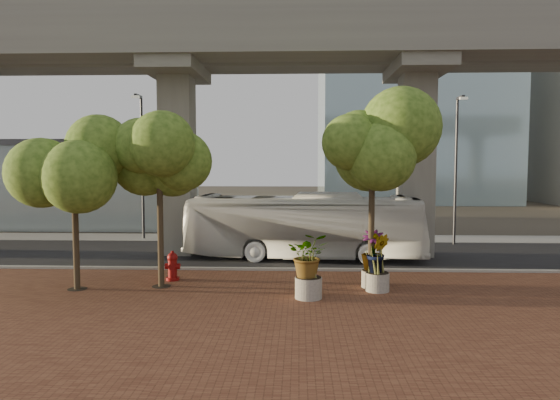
{
  "coord_description": "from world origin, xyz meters",
  "views": [
    {
      "loc": [
        0.16,
        -23.18,
        4.64
      ],
      "look_at": [
        -0.74,
        0.5,
        2.92
      ],
      "focal_mm": 32.0,
      "sensor_mm": 36.0,
      "label": 1
    }
  ],
  "objects": [
    {
      "name": "streetlamp_west",
      "position": [
        -9.38,
        6.82,
        5.07
      ],
      "size": [
        0.43,
        1.26,
        8.69
      ],
      "color": "#2A2A2E",
      "rests_on": "ground"
    },
    {
      "name": "streetlamp_east",
      "position": [
        9.07,
        5.39,
        4.86
      ],
      "size": [
        0.41,
        1.21,
        8.32
      ],
      "color": "#2C2D31",
      "rests_on": "ground"
    },
    {
      "name": "asphalt_road",
      "position": [
        0.0,
        2.0,
        0.02
      ],
      "size": [
        90.0,
        8.0,
        0.04
      ],
      "primitive_type": "cube",
      "color": "black",
      "rests_on": "ground"
    },
    {
      "name": "transit_viaduct",
      "position": [
        0.0,
        2.0,
        7.29
      ],
      "size": [
        72.0,
        5.6,
        12.4
      ],
      "color": "gray",
      "rests_on": "ground"
    },
    {
      "name": "street_tree_near_east",
      "position": [
        2.83,
        -4.89,
        4.99
      ],
      "size": [
        4.39,
        4.39,
        6.94
      ],
      "color": "#3F3224",
      "rests_on": "ground"
    },
    {
      "name": "street_tree_near_west",
      "position": [
        -4.98,
        -4.99,
        4.86
      ],
      "size": [
        3.75,
        3.75,
        6.53
      ],
      "color": "#3F3224",
      "rests_on": "ground"
    },
    {
      "name": "planter_left",
      "position": [
        3.0,
        -5.36,
        1.33
      ],
      "size": [
        1.9,
        1.9,
        2.09
      ],
      "color": "#B0A89F",
      "rests_on": "ground"
    },
    {
      "name": "fire_hydrant",
      "position": [
        -4.8,
        -3.98,
        0.62
      ],
      "size": [
        0.58,
        0.52,
        1.16
      ],
      "color": "maroon",
      "rests_on": "ground"
    },
    {
      "name": "planter_front",
      "position": [
        0.5,
        -6.43,
        1.43
      ],
      "size": [
        2.05,
        2.05,
        2.26
      ],
      "color": "gray",
      "rests_on": "ground"
    },
    {
      "name": "station_pavilion",
      "position": [
        -20.0,
        16.0,
        3.22
      ],
      "size": [
        23.0,
        13.0,
        6.3
      ],
      "color": "#ABBFC4",
      "rests_on": "ground"
    },
    {
      "name": "far_sidewalk",
      "position": [
        0.0,
        7.5,
        0.03
      ],
      "size": [
        90.0,
        3.0,
        0.06
      ],
      "primitive_type": "cube",
      "color": "#A29F97",
      "rests_on": "ground"
    },
    {
      "name": "planter_right",
      "position": [
        2.9,
        -4.86,
        1.35
      ],
      "size": [
        2.0,
        2.0,
        2.13
      ],
      "color": "#ABA39A",
      "rests_on": "ground"
    },
    {
      "name": "ground",
      "position": [
        0.0,
        0.0,
        0.0
      ],
      "size": [
        160.0,
        160.0,
        0.0
      ],
      "primitive_type": "plane",
      "color": "#353027",
      "rests_on": "ground"
    },
    {
      "name": "transit_bus",
      "position": [
        0.43,
        0.82,
        1.6
      ],
      "size": [
        11.65,
        3.56,
        3.2
      ],
      "primitive_type": "imported",
      "rotation": [
        0.0,
        0.0,
        1.49
      ],
      "color": "white",
      "rests_on": "ground"
    },
    {
      "name": "curb_strip",
      "position": [
        0.0,
        -2.0,
        0.08
      ],
      "size": [
        70.0,
        0.25,
        0.16
      ],
      "primitive_type": "cube",
      "color": "#A29F97",
      "rests_on": "ground"
    },
    {
      "name": "brick_plaza",
      "position": [
        0.0,
        -8.0,
        0.03
      ],
      "size": [
        70.0,
        13.0,
        0.06
      ],
      "primitive_type": "cube",
      "color": "brown",
      "rests_on": "ground"
    },
    {
      "name": "street_tree_far_west",
      "position": [
        -7.94,
        -5.51,
        4.38
      ],
      "size": [
        3.94,
        3.94,
        6.14
      ],
      "color": "#3F3224",
      "rests_on": "ground"
    }
  ]
}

